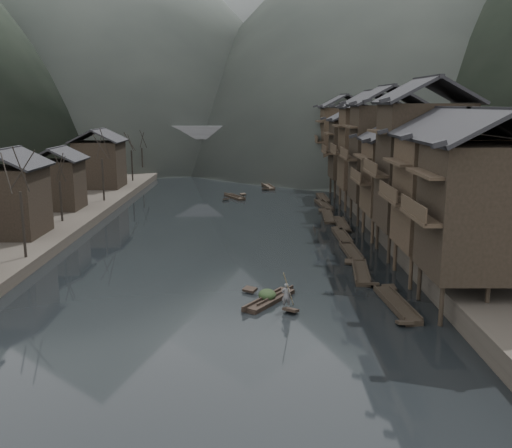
{
  "coord_description": "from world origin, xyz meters",
  "views": [
    {
      "loc": [
        2.92,
        -43.23,
        13.35
      ],
      "look_at": [
        2.91,
        7.84,
        2.5
      ],
      "focal_mm": 40.0,
      "sensor_mm": 36.0,
      "label": 1
    }
  ],
  "objects": [
    {
      "name": "left_bank",
      "position": [
        -35.0,
        40.0,
        0.6
      ],
      "size": [
        40.0,
        200.0,
        1.2
      ],
      "primitive_type": "cube",
      "color": "#2D2823",
      "rests_on": "ground"
    },
    {
      "name": "bare_trees",
      "position": [
        -17.0,
        24.92,
        6.5
      ],
      "size": [
        3.89,
        73.18,
        7.78
      ],
      "color": "black",
      "rests_on": "left_bank"
    },
    {
      "name": "stilt_houses",
      "position": [
        17.28,
        19.65,
        8.91
      ],
      "size": [
        9.0,
        67.6,
        15.75
      ],
      "color": "black",
      "rests_on": "ground"
    },
    {
      "name": "cargo_heap",
      "position": [
        3.68,
        -5.95,
        0.81
      ],
      "size": [
        1.23,
        1.61,
        0.74
      ],
      "primitive_type": "ellipsoid",
      "color": "black",
      "rests_on": "hero_sampan"
    },
    {
      "name": "right_bank",
      "position": [
        35.0,
        40.0,
        0.9
      ],
      "size": [
        40.0,
        200.0,
        1.8
      ],
      "primitive_type": "cube",
      "color": "#2D2823",
      "rests_on": "ground"
    },
    {
      "name": "stone_bridge",
      "position": [
        -0.0,
        72.0,
        5.11
      ],
      "size": [
        40.0,
        6.0,
        9.0
      ],
      "color": "#4C4C4F",
      "rests_on": "ground"
    },
    {
      "name": "hero_sampan",
      "position": [
        3.82,
        -6.16,
        0.2
      ],
      "size": [
        3.85,
        5.18,
        0.44
      ],
      "color": "black",
      "rests_on": "water"
    },
    {
      "name": "midriver_boats",
      "position": [
        2.48,
        42.95,
        0.2
      ],
      "size": [
        7.77,
        15.81,
        0.45
      ],
      "color": "black",
      "rests_on": "water"
    },
    {
      "name": "left_houses",
      "position": [
        -20.5,
        20.12,
        5.66
      ],
      "size": [
        8.1,
        53.2,
        8.73
      ],
      "color": "black",
      "rests_on": "left_bank"
    },
    {
      "name": "water",
      "position": [
        0.0,
        0.0,
        0.0
      ],
      "size": [
        300.0,
        300.0,
        0.0
      ],
      "primitive_type": "plane",
      "color": "black",
      "rests_on": "ground"
    },
    {
      "name": "moored_sampans",
      "position": [
        11.83,
        15.62,
        0.2
      ],
      "size": [
        2.87,
        50.93,
        0.47
      ],
      "color": "black",
      "rests_on": "water"
    },
    {
      "name": "bamboo_pole",
      "position": [
        5.09,
        -7.79,
        3.88
      ],
      "size": [
        1.0,
        3.07,
        3.5
      ],
      "primitive_type": "cylinder",
      "rotation": [
        0.74,
        0.0,
        -0.3
      ],
      "color": "#8C7A51",
      "rests_on": "boatman"
    },
    {
      "name": "boatman",
      "position": [
        4.89,
        -7.79,
        1.28
      ],
      "size": [
        0.63,
        0.43,
        1.69
      ],
      "primitive_type": "imported",
      "rotation": [
        0.0,
        0.0,
        3.19
      ],
      "color": "#545456",
      "rests_on": "hero_sampan"
    }
  ]
}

